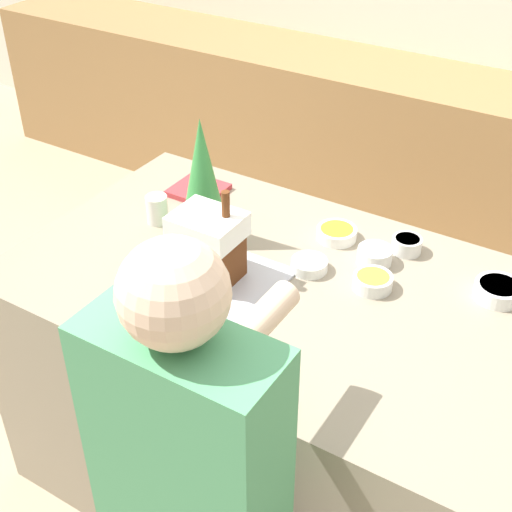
# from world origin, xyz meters

# --- Properties ---
(ground_plane) EXTENTS (12.00, 12.00, 0.00)m
(ground_plane) POSITION_xyz_m (0.00, 0.00, 0.00)
(ground_plane) COLOR tan
(back_cabinet_block) EXTENTS (6.00, 0.60, 0.89)m
(back_cabinet_block) POSITION_xyz_m (0.00, 1.87, 0.44)
(back_cabinet_block) COLOR #9E7547
(back_cabinet_block) RESTS_ON ground_plane
(kitchen_island) EXTENTS (1.67, 1.00, 0.90)m
(kitchen_island) POSITION_xyz_m (0.00, 0.00, 0.45)
(kitchen_island) COLOR gray
(kitchen_island) RESTS_ON ground_plane
(baking_tray) EXTENTS (0.42, 0.34, 0.01)m
(baking_tray) POSITION_xyz_m (-0.20, -0.10, 0.91)
(baking_tray) COLOR #B2B2BC
(baking_tray) RESTS_ON kitchen_island
(gingerbread_house) EXTENTS (0.20, 0.16, 0.29)m
(gingerbread_house) POSITION_xyz_m (-0.20, -0.10, 1.02)
(gingerbread_house) COLOR #5B2D14
(gingerbread_house) RESTS_ON baking_tray
(decorative_tree) EXTENTS (0.17, 0.17, 0.42)m
(decorative_tree) POSITION_xyz_m (-0.35, 0.08, 1.11)
(decorative_tree) COLOR #33843D
(decorative_tree) RESTS_ON kitchen_island
(candy_bowl_center_rear) EXTENTS (0.12, 0.12, 0.04)m
(candy_bowl_center_rear) POSITION_xyz_m (0.23, 0.11, 0.92)
(candy_bowl_center_rear) COLOR white
(candy_bowl_center_rear) RESTS_ON kitchen_island
(candy_bowl_behind_tray) EXTENTS (0.14, 0.14, 0.05)m
(candy_bowl_behind_tray) POSITION_xyz_m (0.56, 0.26, 0.93)
(candy_bowl_behind_tray) COLOR white
(candy_bowl_behind_tray) RESTS_ON kitchen_island
(candy_bowl_near_tray_right) EXTENTS (0.11, 0.11, 0.04)m
(candy_bowl_near_tray_right) POSITION_xyz_m (0.03, 0.10, 0.92)
(candy_bowl_near_tray_right) COLOR white
(candy_bowl_near_tray_right) RESTS_ON kitchen_island
(candy_bowl_near_tray_left) EXTENTS (0.11, 0.11, 0.05)m
(candy_bowl_near_tray_left) POSITION_xyz_m (0.18, 0.24, 0.93)
(candy_bowl_near_tray_left) COLOR white
(candy_bowl_near_tray_left) RESTS_ON kitchen_island
(candy_bowl_front_corner) EXTENTS (0.09, 0.09, 0.05)m
(candy_bowl_front_corner) POSITION_xyz_m (0.24, 0.34, 0.93)
(candy_bowl_front_corner) COLOR white
(candy_bowl_front_corner) RESTS_ON kitchen_island
(candy_bowl_far_left) EXTENTS (0.13, 0.13, 0.04)m
(candy_bowl_far_left) POSITION_xyz_m (0.02, 0.30, 0.92)
(candy_bowl_far_left) COLOR white
(candy_bowl_far_left) RESTS_ON kitchen_island
(cookbook) EXTENTS (0.18, 0.17, 0.02)m
(cookbook) POSITION_xyz_m (-0.54, 0.31, 0.91)
(cookbook) COLOR #B23338
(cookbook) RESTS_ON kitchen_island
(mug) EXTENTS (0.07, 0.07, 0.10)m
(mug) POSITION_xyz_m (-0.54, 0.07, 0.95)
(mug) COLOR white
(mug) RESTS_ON kitchen_island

